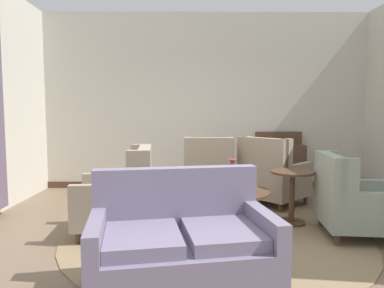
% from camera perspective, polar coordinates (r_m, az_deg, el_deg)
% --- Properties ---
extents(ground, '(8.64, 8.64, 0.00)m').
position_cam_1_polar(ground, '(4.05, 3.99, -15.79)').
color(ground, brown).
extents(wall_back, '(6.33, 0.08, 3.32)m').
position_cam_1_polar(wall_back, '(6.73, 2.20, 6.93)').
color(wall_back, beige).
rests_on(wall_back, ground).
extents(baseboard_back, '(6.17, 0.03, 0.12)m').
position_cam_1_polar(baseboard_back, '(6.82, 2.17, -6.63)').
color(baseboard_back, '#4C3323').
rests_on(baseboard_back, ground).
extents(area_rug, '(3.56, 3.56, 0.01)m').
position_cam_1_polar(area_rug, '(4.33, 3.69, -14.31)').
color(area_rug, '#847051').
rests_on(area_rug, ground).
extents(coffee_table, '(0.96, 0.96, 0.49)m').
position_cam_1_polar(coffee_table, '(4.42, 6.36, -8.47)').
color(coffee_table, '#4C3323').
rests_on(coffee_table, ground).
extents(porcelain_vase, '(0.15, 0.15, 0.39)m').
position_cam_1_polar(porcelain_vase, '(4.42, 6.60, -5.27)').
color(porcelain_vase, brown).
rests_on(porcelain_vase, coffee_table).
extents(settee, '(1.54, 1.08, 0.97)m').
position_cam_1_polar(settee, '(2.90, -1.71, -15.86)').
color(settee, slate).
rests_on(settee, ground).
extents(armchair_foreground_right, '(0.98, 0.92, 0.97)m').
position_cam_1_polar(armchair_foreground_right, '(4.54, 24.96, -8.59)').
color(armchair_foreground_right, gray).
rests_on(armchair_foreground_right, ground).
extents(armchair_far_left, '(0.78, 0.92, 1.07)m').
position_cam_1_polar(armchair_far_left, '(5.75, 2.64, -4.98)').
color(armchair_far_left, gray).
rests_on(armchair_far_left, ground).
extents(armchair_back_corner, '(1.21, 1.21, 1.07)m').
position_cam_1_polar(armchair_back_corner, '(5.64, 12.89, -5.24)').
color(armchair_back_corner, gray).
rests_on(armchair_back_corner, ground).
extents(armchair_near_window, '(0.95, 0.90, 1.04)m').
position_cam_1_polar(armchair_near_window, '(4.32, -11.45, -8.52)').
color(armchair_near_window, gray).
rests_on(armchair_near_window, ground).
extents(side_table, '(0.55, 0.55, 0.70)m').
position_cam_1_polar(side_table, '(4.74, 15.98, -7.55)').
color(side_table, '#4C3323').
rests_on(side_table, ground).
extents(sideboard, '(0.88, 0.35, 1.09)m').
position_cam_1_polar(sideboard, '(6.71, 14.14, -3.22)').
color(sideboard, '#4C3323').
rests_on(sideboard, ground).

